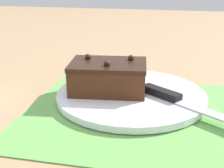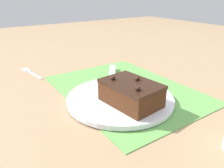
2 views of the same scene
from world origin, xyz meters
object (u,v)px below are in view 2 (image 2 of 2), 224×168
at_px(serving_knife, 112,81).
at_px(dessert_fork, 30,72).
at_px(chocolate_cake, 131,93).
at_px(cake_plate, 120,98).

distance_m(serving_knife, dessert_fork, 0.32).
bearing_deg(dessert_fork, serving_knife, -67.42).
bearing_deg(chocolate_cake, serving_knife, -13.98).
relative_size(cake_plate, dessert_fork, 1.87).
height_order(cake_plate, chocolate_cake, chocolate_cake).
height_order(chocolate_cake, serving_knife, chocolate_cake).
distance_m(cake_plate, serving_knife, 0.10).
height_order(serving_knife, dessert_fork, serving_knife).
relative_size(cake_plate, chocolate_cake, 1.85).
relative_size(cake_plate, serving_knife, 1.31).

